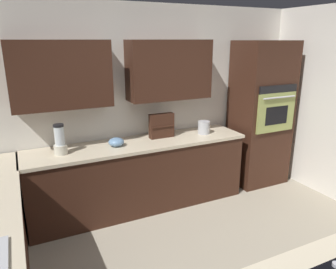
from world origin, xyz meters
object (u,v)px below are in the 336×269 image
Objects in this scene: wall_oven at (260,114)px; kettle at (204,127)px; mixing_bowl at (116,142)px; blender at (60,141)px; spice_rack at (162,126)px.

wall_oven reaches higher than kettle.
kettle reaches higher than mixing_bowl.
kettle is (-1.25, 0.00, 0.03)m from mixing_bowl.
blender is 1.30m from spice_rack.
wall_oven is 1.00m from kettle.
blender reaches higher than spice_rack.
mixing_bowl is 1.25m from kettle.
kettle is (-1.90, 0.00, -0.06)m from blender.
wall_oven is 2.90m from blender.
mixing_bowl is at bearing 180.00° from blender.
blender is 1.90m from kettle.
wall_oven is 6.10× the size of blender.
spice_rack reaches higher than kettle.
blender is at bearing 0.00° from mixing_bowl.
blender is 1.85× the size of mixing_bowl.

